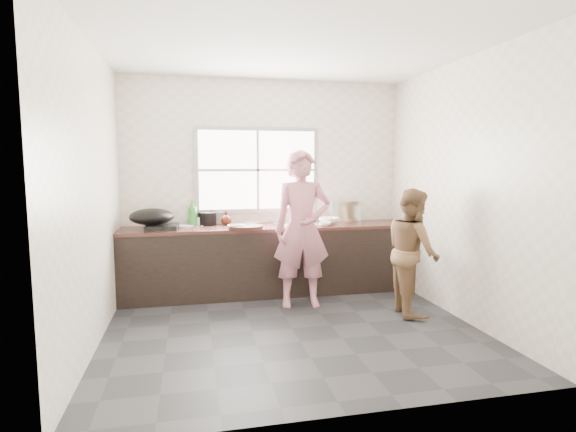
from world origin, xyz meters
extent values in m
cube|color=#2B2B2D|center=(0.00, 0.00, -0.01)|extent=(3.60, 3.20, 0.01)
cube|color=silver|center=(0.00, 0.00, 2.71)|extent=(3.60, 3.20, 0.01)
cube|color=silver|center=(0.00, 1.60, 1.35)|extent=(3.60, 0.01, 2.70)
cube|color=beige|center=(-1.80, 0.00, 1.35)|extent=(0.01, 3.20, 2.70)
cube|color=silver|center=(1.80, 0.00, 1.35)|extent=(0.01, 3.20, 2.70)
cube|color=silver|center=(0.00, -1.60, 1.35)|extent=(3.60, 0.01, 2.70)
cube|color=black|center=(0.00, 1.29, 0.41)|extent=(3.60, 0.62, 0.82)
cube|color=#3D1E19|center=(0.00, 1.29, 0.84)|extent=(3.60, 0.64, 0.04)
cube|color=silver|center=(0.35, 1.29, 0.86)|extent=(0.55, 0.45, 0.02)
cylinder|color=silver|center=(0.35, 1.49, 1.01)|extent=(0.02, 0.02, 0.30)
cube|color=#9EA0A5|center=(-0.10, 1.59, 1.55)|extent=(1.60, 0.05, 1.10)
cube|color=white|center=(-0.10, 1.57, 1.55)|extent=(1.50, 0.01, 1.00)
imported|color=#D5808F|center=(0.28, 0.70, 0.83)|extent=(0.64, 0.45, 1.66)
imported|color=brown|center=(1.39, 0.19, 0.68)|extent=(0.60, 0.72, 1.37)
cylinder|color=black|center=(-0.32, 1.08, 0.88)|extent=(0.45, 0.45, 0.04)
cube|color=silver|center=(-0.20, 1.34, 0.90)|extent=(0.24, 0.23, 0.01)
imported|color=white|center=(-0.44, 1.08, 0.88)|extent=(0.22, 0.22, 0.05)
imported|color=white|center=(0.78, 1.30, 0.89)|extent=(0.22, 0.22, 0.07)
imported|color=silver|center=(0.67, 1.11, 0.89)|extent=(0.21, 0.21, 0.06)
cylinder|color=black|center=(-0.75, 1.52, 0.94)|extent=(0.25, 0.25, 0.16)
cylinder|color=white|center=(-1.04, 1.44, 0.87)|extent=(0.26, 0.26, 0.02)
imported|color=green|center=(-0.93, 1.52, 1.02)|extent=(0.13, 0.13, 0.32)
imported|color=#4A2912|center=(-0.71, 1.52, 0.95)|extent=(0.08, 0.08, 0.17)
imported|color=#431B10|center=(-0.52, 1.48, 0.94)|extent=(0.16, 0.16, 0.16)
cylinder|color=silver|center=(-0.85, 1.50, 0.91)|extent=(0.10, 0.10, 0.11)
cube|color=black|center=(-1.29, 1.25, 0.89)|extent=(0.38, 0.38, 0.05)
ellipsoid|color=black|center=(-1.40, 1.21, 1.02)|extent=(0.52, 0.52, 0.19)
cube|color=white|center=(1.02, 1.40, 1.00)|extent=(0.39, 0.28, 0.29)
cylinder|color=#A8A9AF|center=(-1.29, 1.39, 0.87)|extent=(0.25, 0.25, 0.01)
cylinder|color=silver|center=(-0.87, 1.52, 0.87)|extent=(0.25, 0.25, 0.01)
camera|label=1|loc=(-0.95, -4.20, 1.61)|focal=28.00mm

